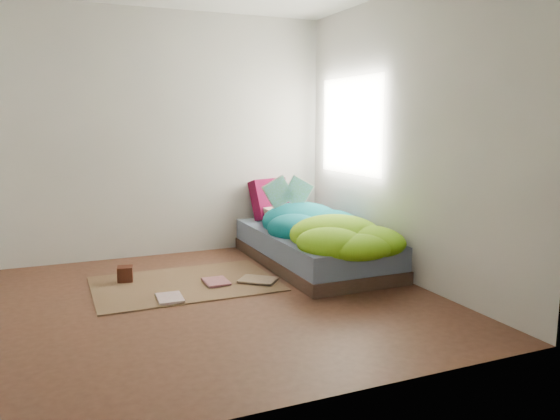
# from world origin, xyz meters

# --- Properties ---
(ground) EXTENTS (3.50, 3.50, 0.00)m
(ground) POSITION_xyz_m (0.00, 0.00, 0.00)
(ground) COLOR #49281C
(ground) RESTS_ON ground
(room_walls) EXTENTS (3.54, 3.54, 2.62)m
(room_walls) POSITION_xyz_m (0.01, 0.01, 1.63)
(room_walls) COLOR #B8B6AF
(room_walls) RESTS_ON ground
(bed) EXTENTS (1.00, 2.00, 0.34)m
(bed) POSITION_xyz_m (1.22, 0.72, 0.17)
(bed) COLOR #35251D
(bed) RESTS_ON ground
(duvet) EXTENTS (0.96, 1.84, 0.34)m
(duvet) POSITION_xyz_m (1.22, 0.50, 0.51)
(duvet) COLOR #08767F
(duvet) RESTS_ON bed
(rug) EXTENTS (1.60, 1.10, 0.01)m
(rug) POSITION_xyz_m (-0.15, 0.55, 0.01)
(rug) COLOR brown
(rug) RESTS_ON ground
(pillow_floral) EXTENTS (0.74, 0.60, 0.14)m
(pillow_floral) POSITION_xyz_m (1.28, 1.50, 0.41)
(pillow_floral) COLOR beige
(pillow_floral) RESTS_ON bed
(pillow_magenta) EXTENTS (0.47, 0.27, 0.45)m
(pillow_magenta) POSITION_xyz_m (1.11, 1.60, 0.57)
(pillow_magenta) COLOR #4F0527
(pillow_magenta) RESTS_ON bed
(open_book) EXTENTS (0.44, 0.18, 0.26)m
(open_book) POSITION_xyz_m (1.09, 1.05, 0.81)
(open_book) COLOR #2B842F
(open_book) RESTS_ON duvet
(wooden_box) EXTENTS (0.16, 0.16, 0.13)m
(wooden_box) POSITION_xyz_m (-0.63, 0.83, 0.08)
(wooden_box) COLOR #3B150D
(wooden_box) RESTS_ON rug
(floor_book_a) EXTENTS (0.22, 0.29, 0.02)m
(floor_book_a) POSITION_xyz_m (-0.47, 0.16, 0.02)
(floor_book_a) COLOR silver
(floor_book_a) RESTS_ON rug
(floor_book_b) EXTENTS (0.21, 0.28, 0.03)m
(floor_book_b) POSITION_xyz_m (0.00, 0.43, 0.03)
(floor_book_b) COLOR #B86A72
(floor_book_b) RESTS_ON rug
(floor_book_c) EXTENTS (0.40, 0.39, 0.02)m
(floor_book_c) POSITION_xyz_m (0.39, 0.25, 0.02)
(floor_book_c) COLOR tan
(floor_book_c) RESTS_ON rug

